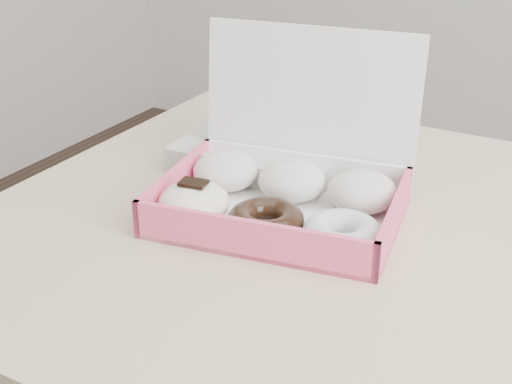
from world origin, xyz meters
The scene contains 3 objects.
table centered at (0.00, 0.00, 0.67)m, with size 1.20×0.80×0.75m.
donut_box centered at (-0.24, 0.00, 0.78)m, with size 0.33×0.29×0.22m.
newspapers centered at (-0.33, 0.13, 0.77)m, with size 0.24×0.19×0.04m, color beige.
Camera 1 is at (0.13, -0.72, 1.17)m, focal length 50.00 mm.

